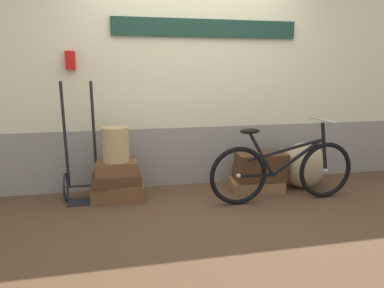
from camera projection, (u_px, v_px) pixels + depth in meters
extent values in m
cube|color=#513823|center=(206.00, 208.00, 3.73)|extent=(9.10, 5.20, 0.06)
cube|color=gray|center=(189.00, 154.00, 4.46)|extent=(7.10, 0.20, 0.72)
cube|color=beige|center=(189.00, 55.00, 4.21)|extent=(7.10, 0.20, 1.73)
cube|color=#193828|center=(207.00, 28.00, 4.08)|extent=(2.19, 0.04, 0.20)
cube|color=red|center=(70.00, 61.00, 3.81)|extent=(0.10, 0.08, 0.20)
cube|color=brown|center=(119.00, 191.00, 3.90)|extent=(0.61, 0.43, 0.18)
cube|color=#4C2D19|center=(117.00, 179.00, 3.85)|extent=(0.53, 0.34, 0.11)
cube|color=brown|center=(117.00, 168.00, 3.81)|extent=(0.45, 0.30, 0.15)
cube|color=olive|center=(256.00, 185.00, 4.22)|extent=(0.64, 0.44, 0.12)
cube|color=#4C2D19|center=(259.00, 173.00, 4.18)|extent=(0.59, 0.38, 0.16)
cube|color=#4C2D19|center=(261.00, 160.00, 4.16)|extent=(0.60, 0.36, 0.16)
cylinder|color=tan|center=(116.00, 144.00, 3.76)|extent=(0.28, 0.28, 0.37)
torus|color=black|center=(66.00, 187.00, 3.84)|extent=(0.02, 0.31, 0.31)
torus|color=black|center=(100.00, 185.00, 3.92)|extent=(0.02, 0.31, 0.31)
cylinder|color=black|center=(83.00, 186.00, 3.88)|extent=(0.36, 0.02, 0.02)
cylinder|color=black|center=(65.00, 136.00, 3.73)|extent=(0.03, 0.12, 1.14)
cylinder|color=black|center=(94.00, 134.00, 3.79)|extent=(0.03, 0.12, 1.14)
cube|color=black|center=(83.00, 202.00, 3.80)|extent=(0.32, 0.22, 0.02)
ellipsoid|color=tan|center=(304.00, 165.00, 4.27)|extent=(0.53, 0.45, 0.55)
torus|color=black|center=(238.00, 176.00, 3.70)|extent=(0.63, 0.05, 0.63)
sphere|color=#B2B2B7|center=(238.00, 176.00, 3.70)|extent=(0.05, 0.05, 0.05)
torus|color=black|center=(325.00, 170.00, 3.91)|extent=(0.63, 0.05, 0.63)
sphere|color=#B2B2B7|center=(325.00, 170.00, 3.91)|extent=(0.05, 0.05, 0.05)
cube|color=black|center=(297.00, 157.00, 3.81)|extent=(0.57, 0.03, 0.39)
cube|color=black|center=(261.00, 154.00, 3.71)|extent=(0.30, 0.03, 0.48)
cube|color=black|center=(256.00, 175.00, 3.74)|extent=(0.39, 0.03, 0.04)
cube|color=black|center=(286.00, 150.00, 3.76)|extent=(0.84, 0.03, 0.21)
cube|color=black|center=(324.00, 147.00, 3.85)|extent=(0.11, 0.03, 0.54)
ellipsoid|color=black|center=(250.00, 131.00, 3.63)|extent=(0.22, 0.09, 0.06)
cylinder|color=#A5A5AD|center=(323.00, 120.00, 3.78)|extent=(0.02, 0.46, 0.02)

